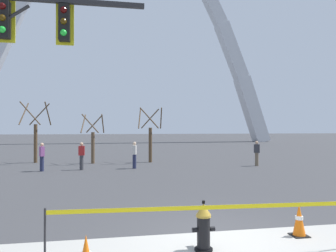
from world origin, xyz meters
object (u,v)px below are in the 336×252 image
traffic_cone_mid_sidewalk (299,220)px  fire_hydrant (203,227)px  pedestrian_near_trees (42,157)px  monument_arch (124,35)px  pedestrian_standing_center (134,155)px  pedestrian_walking_right (82,156)px  pedestrian_walking_left (257,153)px

traffic_cone_mid_sidewalk → fire_hydrant: bearing=-169.8°
traffic_cone_mid_sidewalk → pedestrian_near_trees: size_ratio=0.46×
monument_arch → pedestrian_standing_center: bearing=-91.5°
traffic_cone_mid_sidewalk → pedestrian_near_trees: 14.67m
fire_hydrant → monument_arch: 49.59m
pedestrian_walking_right → pedestrian_near_trees: 2.14m
traffic_cone_mid_sidewalk → monument_arch: monument_arch is taller
fire_hydrant → monument_arch: bearing=89.4°
monument_arch → pedestrian_standing_center: size_ratio=31.70×
traffic_cone_mid_sidewalk → monument_arch: 49.27m
fire_hydrant → pedestrian_near_trees: (-5.57, 12.76, 0.35)m
traffic_cone_mid_sidewalk → pedestrian_walking_left: pedestrian_walking_left is taller
pedestrian_standing_center → pedestrian_near_trees: 5.20m
traffic_cone_mid_sidewalk → pedestrian_walking_left: bearing=68.1°
pedestrian_walking_right → pedestrian_standing_center: bearing=1.4°
fire_hydrant → traffic_cone_mid_sidewalk: (2.35, 0.42, -0.11)m
pedestrian_near_trees → pedestrian_walking_right: bearing=5.8°
monument_arch → pedestrian_walking_right: bearing=-96.7°
pedestrian_walking_left → traffic_cone_mid_sidewalk: bearing=-111.9°
pedestrian_walking_left → pedestrian_walking_right: bearing=-180.0°
traffic_cone_mid_sidewalk → monument_arch: bearing=92.3°
fire_hydrant → pedestrian_walking_right: 13.42m
pedestrian_walking_right → pedestrian_near_trees: (-2.13, -0.21, 0.00)m
pedestrian_near_trees → pedestrian_walking_left: bearing=1.0°
pedestrian_near_trees → traffic_cone_mid_sidewalk: bearing=-57.3°
monument_arch → fire_hydrant: bearing=-90.6°
pedestrian_walking_right → traffic_cone_mid_sidewalk: bearing=-65.2°
pedestrian_walking_left → pedestrian_near_trees: 12.98m
fire_hydrant → pedestrian_walking_left: pedestrian_walking_left is taller
monument_arch → traffic_cone_mid_sidewalk: bearing=-87.7°
fire_hydrant → pedestrian_walking_left: size_ratio=0.62×
pedestrian_standing_center → pedestrian_near_trees: (-5.19, -0.29, 0.00)m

